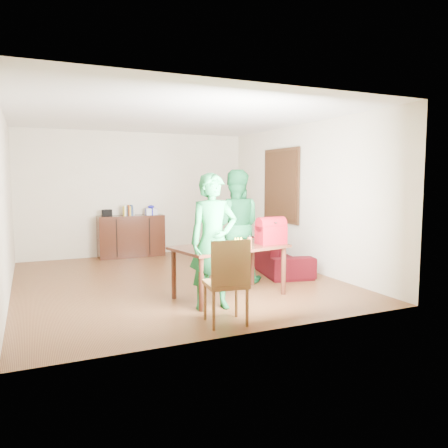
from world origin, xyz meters
name	(u,v)px	position (x,y,z in m)	size (l,w,h in m)	color
room	(173,202)	(0.01, 0.13, 1.31)	(5.20, 5.70, 2.90)	#421F10
table	(230,252)	(0.40, -1.29, 0.65)	(1.72, 1.18, 0.74)	black
chair	(226,299)	(-0.14, -2.35, 0.30)	(0.51, 0.49, 1.01)	brown
person_near	(213,242)	(-0.03, -1.72, 0.88)	(0.64, 0.42, 1.77)	#155F2B
person_far	(235,226)	(0.87, -0.47, 0.92)	(0.89, 0.70, 1.84)	#166532
laptop	(222,244)	(0.25, -1.35, 0.78)	(0.37, 0.32, 0.22)	white
bananas	(238,247)	(0.38, -1.62, 0.77)	(0.17, 0.10, 0.06)	yellow
bottle	(250,242)	(0.53, -1.65, 0.83)	(0.06, 0.06, 0.18)	#592914
red_bag	(271,233)	(1.04, -1.36, 0.90)	(0.42, 0.24, 0.31)	maroon
sofa	(277,255)	(1.95, -0.01, 0.28)	(1.91, 0.75, 0.56)	#3C070C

